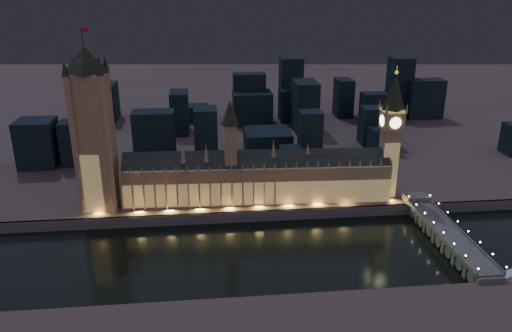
{
  "coord_description": "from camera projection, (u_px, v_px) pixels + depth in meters",
  "views": [
    {
      "loc": [
        -30.37,
        -286.68,
        166.11
      ],
      "look_at": [
        5.0,
        55.0,
        38.0
      ],
      "focal_mm": 35.0,
      "sensor_mm": 36.0,
      "label": 1
    }
  ],
  "objects": [
    {
      "name": "victoria_tower",
      "position": [
        92.0,
        123.0,
        350.02
      ],
      "size": [
        31.68,
        31.68,
        129.15
      ],
      "color": "#997758",
      "rests_on": "north_bank"
    },
    {
      "name": "westminster_bridge",
      "position": [
        444.0,
        234.0,
        335.04
      ],
      "size": [
        17.64,
        113.0,
        15.9
      ],
      "color": "#534348",
      "rests_on": "ground"
    },
    {
      "name": "north_bank",
      "position": [
        224.0,
        87.0,
        811.39
      ],
      "size": [
        2000.0,
        960.0,
        8.0
      ],
      "primitive_type": "cube",
      "color": "#47332B",
      "rests_on": "ground"
    },
    {
      "name": "embankment_wall",
      "position": [
        251.0,
        216.0,
        364.97
      ],
      "size": [
        2000.0,
        2.5,
        8.0
      ],
      "primitive_type": "cube",
      "color": "#534348",
      "rests_on": "ground"
    },
    {
      "name": "river_boat",
      "position": [
        511.0,
        276.0,
        295.23
      ],
      "size": [
        43.56,
        23.89,
        4.5
      ],
      "color": "#534348",
      "rests_on": "ground"
    },
    {
      "name": "palace_of_westminster",
      "position": [
        256.0,
        177.0,
        377.06
      ],
      "size": [
        202.0,
        28.45,
        78.0
      ],
      "color": "#997758",
      "rests_on": "north_bank"
    },
    {
      "name": "city_backdrop",
      "position": [
        261.0,
        111.0,
        549.83
      ],
      "size": [
        478.28,
        215.63,
        74.66
      ],
      "color": "black",
      "rests_on": "north_bank"
    },
    {
      "name": "ground_plane",
      "position": [
        257.0,
        249.0,
        328.16
      ],
      "size": [
        2000.0,
        2000.0,
        0.0
      ],
      "primitive_type": "plane",
      "color": "black",
      "rests_on": "ground"
    },
    {
      "name": "elizabeth_tower",
      "position": [
        391.0,
        126.0,
        373.94
      ],
      "size": [
        18.0,
        18.0,
        100.69
      ],
      "color": "#997758",
      "rests_on": "north_bank"
    }
  ]
}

